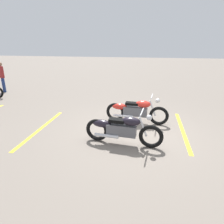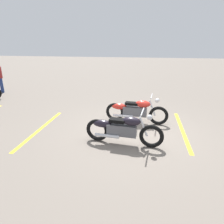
# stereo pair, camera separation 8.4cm
# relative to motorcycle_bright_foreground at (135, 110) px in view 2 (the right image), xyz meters

# --- Properties ---
(ground_plane) EXTENTS (60.00, 60.00, 0.00)m
(ground_plane) POSITION_rel_motorcycle_bright_foreground_xyz_m (-0.10, 0.83, -0.46)
(ground_plane) COLOR slate
(motorcycle_bright_foreground) EXTENTS (2.23, 0.62, 1.04)m
(motorcycle_bright_foreground) POSITION_rel_motorcycle_bright_foreground_xyz_m (0.00, 0.00, 0.00)
(motorcycle_bright_foreground) COLOR black
(motorcycle_bright_foreground) RESTS_ON ground
(motorcycle_dark_foreground) EXTENTS (2.23, 0.62, 1.04)m
(motorcycle_dark_foreground) POSITION_rel_motorcycle_bright_foreground_xyz_m (0.28, 1.65, 0.00)
(motorcycle_dark_foreground) COLOR black
(motorcycle_dark_foreground) RESTS_ON ground
(bystander_near_row) EXTENTS (0.30, 0.28, 1.68)m
(bystander_near_row) POSITION_rel_motorcycle_bright_foreground_xyz_m (7.67, -3.30, 0.47)
(bystander_near_row) COLOR navy
(bystander_near_row) RESTS_ON ground
(parking_stripe_near) EXTENTS (0.13, 3.20, 0.01)m
(parking_stripe_near) POSITION_rel_motorcycle_bright_foreground_xyz_m (-1.61, 0.41, -0.46)
(parking_stripe_near) COLOR yellow
(parking_stripe_near) RESTS_ON ground
(parking_stripe_mid) EXTENTS (0.13, 3.20, 0.01)m
(parking_stripe_mid) POSITION_rel_motorcycle_bright_foreground_xyz_m (3.07, 1.07, -0.46)
(parking_stripe_mid) COLOR yellow
(parking_stripe_mid) RESTS_ON ground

